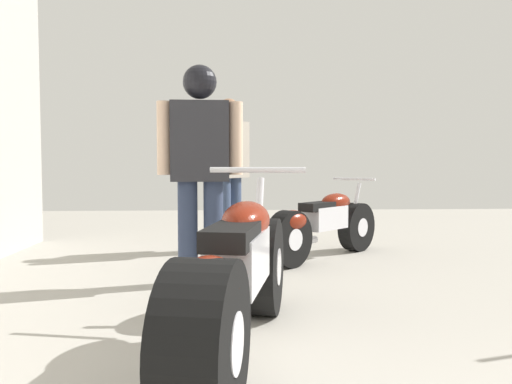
% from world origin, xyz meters
% --- Properties ---
extents(ground_plane, '(15.06, 15.06, 0.00)m').
position_xyz_m(ground_plane, '(0.00, 3.02, 0.00)').
color(ground_plane, '#A8A399').
extents(motorcycle_maroon_cruiser, '(0.78, 2.09, 0.97)m').
position_xyz_m(motorcycle_maroon_cruiser, '(-0.67, 2.31, 0.40)').
color(motorcycle_maroon_cruiser, black).
rests_on(motorcycle_maroon_cruiser, ground_plane).
extents(motorcycle_black_naked, '(1.38, 1.38, 0.84)m').
position_xyz_m(motorcycle_black_naked, '(0.27, 4.96, 0.36)').
color(motorcycle_black_naked, black).
rests_on(motorcycle_black_naked, ground_plane).
extents(mechanic_in_blue, '(0.50, 0.62, 1.73)m').
position_xyz_m(mechanic_in_blue, '(-0.71, 5.52, 0.98)').
color(mechanic_in_blue, '#384766').
rests_on(mechanic_in_blue, ground_plane).
extents(mechanic_with_helmet, '(0.70, 0.28, 1.80)m').
position_xyz_m(mechanic_with_helmet, '(-0.95, 3.94, 1.08)').
color(mechanic_with_helmet, '#2D3851').
rests_on(mechanic_with_helmet, ground_plane).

